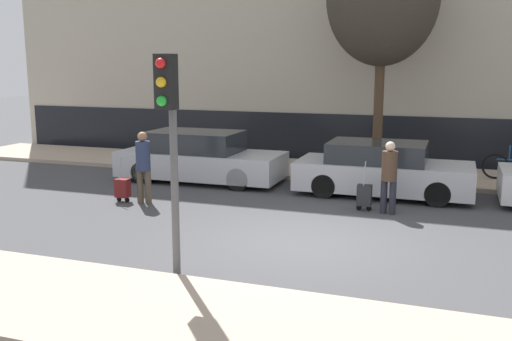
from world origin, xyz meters
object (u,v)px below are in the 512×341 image
parked_car_1 (382,170)px  pedestrian_right (389,173)px  pedestrian_left (143,163)px  trolley_left (123,188)px  parked_car_0 (199,158)px  trolley_right (364,195)px  traffic_light (169,121)px

parked_car_1 → pedestrian_right: size_ratio=2.68×
pedestrian_left → pedestrian_right: (5.59, 0.91, -0.06)m
trolley_left → pedestrian_right: 6.24m
parked_car_0 → trolley_left: bearing=-103.2°
parked_car_0 → trolley_right: (4.92, -1.80, -0.31)m
pedestrian_right → trolley_right: bearing=-179.9°
parked_car_0 → trolley_left: 3.00m
pedestrian_left → parked_car_0: bearing=78.9°
parked_car_0 → pedestrian_right: size_ratio=2.87×
parked_car_1 → pedestrian_left: 5.91m
trolley_left → pedestrian_right: (6.14, 0.99, 0.57)m
trolley_left → pedestrian_left: bearing=8.4°
trolley_left → trolley_right: trolley_right is taller
pedestrian_left → trolley_right: size_ratio=1.51×
pedestrian_left → pedestrian_right: 5.67m
parked_car_1 → pedestrian_left: (-5.22, -2.76, 0.34)m
trolley_right → pedestrian_right: bearing=-11.5°
parked_car_1 → traffic_light: 7.46m
trolley_left → traffic_light: bearing=-49.4°
traffic_light → pedestrian_left: bearing=125.3°
parked_car_1 → trolley_right: size_ratio=3.83×
parked_car_1 → pedestrian_left: size_ratio=2.53×
trolley_right → traffic_light: (-2.15, -5.12, 2.09)m
parked_car_0 → trolley_left: size_ratio=4.20×
parked_car_1 → trolley_left: size_ratio=3.93×
pedestrian_right → parked_car_1: bearing=113.1°
trolley_left → pedestrian_right: bearing=9.2°
parked_car_1 → pedestrian_right: bearing=-78.5°
parked_car_0 → trolley_right: bearing=-20.1°
parked_car_0 → trolley_left: (-0.68, -2.90, -0.32)m
trolley_left → traffic_light: traffic_light is taller
parked_car_0 → traffic_light: 7.66m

